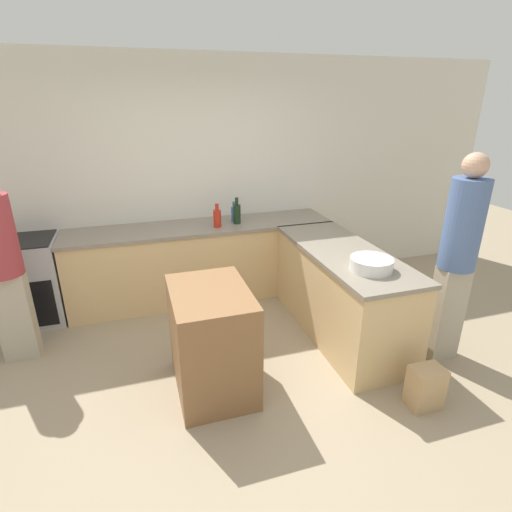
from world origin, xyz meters
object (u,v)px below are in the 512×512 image
Objects in this scene: island_table at (212,340)px; water_bottle_blue at (234,213)px; wine_bottle_dark at (237,213)px; range_oven at (29,281)px; mixing_bowl at (371,264)px; person_at_peninsula at (458,253)px; paper_bag at (425,387)px; hot_sauce_bottle at (217,218)px; person_by_range at (2,262)px.

island_table is 3.75× the size of water_bottle_blue.
wine_bottle_dark reaches higher than island_table.
wine_bottle_dark is (2.25, -0.05, 0.56)m from range_oven.
water_bottle_blue reaches higher than island_table.
island_table is 1.81m from wine_bottle_dark.
range_oven is 3.46m from mixing_bowl.
range_oven is 4.17m from person_at_peninsula.
range_oven is 3.92m from paper_bag.
hot_sauce_bottle is 0.15× the size of person_by_range.
hot_sauce_bottle reaches higher than paper_bag.
island_table is (1.61, -1.64, -0.01)m from range_oven.
person_at_peninsula is (1.69, -1.73, 0.03)m from hot_sauce_bottle.
mixing_bowl is 1.19× the size of wine_bottle_dark.
range_oven is at bearing 91.59° from person_by_range.
range_oven reaches higher than island_table.
range_oven is 3.00× the size of wine_bottle_dark.
island_table reaches higher than paper_bag.
mixing_bowl is at bearing -1.74° from island_table.
island_table is at bearing 174.32° from person_at_peninsula.
range_oven is 2.53× the size of mixing_bowl.
range_oven is at bearing 150.46° from mixing_bowl.
wine_bottle_dark is 2.31m from person_at_peninsula.
water_bottle_blue reaches higher than mixing_bowl.
water_bottle_blue is at bearing 127.42° from person_at_peninsula.
island_table is at bearing -30.34° from person_by_range.
island_table is at bearing -111.78° from wine_bottle_dark.
hot_sauce_bottle is at bearing -3.37° from range_oven.
person_by_range is at bearing -161.11° from water_bottle_blue.
person_at_peninsula is at bearing -26.61° from range_oven.
mixing_bowl is 1.84m from hot_sauce_bottle.
wine_bottle_dark is 0.10m from water_bottle_blue.
paper_bag is (3.10, -1.65, -0.77)m from person_by_range.
mixing_bowl is 0.19× the size of person_at_peninsula.
water_bottle_blue is at bearing 1.24° from range_oven.
island_table is 3.30× the size of hot_sauce_bottle.
mixing_bowl is 1.79m from wine_bottle_dark.
wine_bottle_dark is at bearing -83.88° from water_bottle_blue.
island_table is 2.92× the size of wine_bottle_dark.
range_oven reaches higher than paper_bag.
person_by_range is at bearing 162.77° from person_at_peninsula.
wine_bottle_dark is 2.33m from person_by_range.
person_by_range is (-2.23, -0.66, -0.07)m from wine_bottle_dark.
person_by_range reaches higher than island_table.
island_table is 1.45m from mixing_bowl.
mixing_bowl is (2.98, -1.69, 0.49)m from range_oven.
range_oven is at bearing -178.76° from water_bottle_blue.
hot_sauce_bottle is at bearing 116.30° from paper_bag.
mixing_bowl is 1.05× the size of paper_bag.
person_at_peninsula reaches higher than person_by_range.
person_by_range reaches higher than paper_bag.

